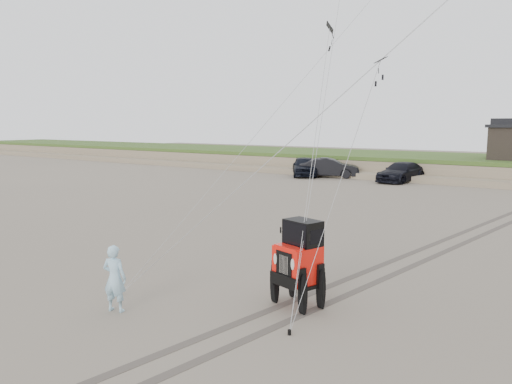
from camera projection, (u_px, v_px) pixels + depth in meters
ground at (230, 315)px, 12.16m from camera, size 160.00×160.00×0.00m
dune_ridge at (505, 169)px, 42.27m from camera, size 160.00×14.25×1.73m
truck_a at (304, 166)px, 44.35m from camera, size 4.47×5.39×1.73m
truck_b at (329, 168)px, 43.20m from camera, size 5.39×3.67×1.68m
truck_c at (401, 172)px, 40.00m from camera, size 2.87×5.61×1.56m
jeep at (298, 272)px, 12.70m from camera, size 3.29×5.16×1.78m
man at (115, 278)px, 12.34m from camera, size 0.72×0.59×1.69m
stake_main at (119, 294)px, 13.55m from camera, size 0.08×0.08×0.12m
stake_aux at (289, 332)px, 11.04m from camera, size 0.08×0.08×0.12m
tire_tracks at (417, 257)px, 17.45m from camera, size 5.22×29.74×0.01m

